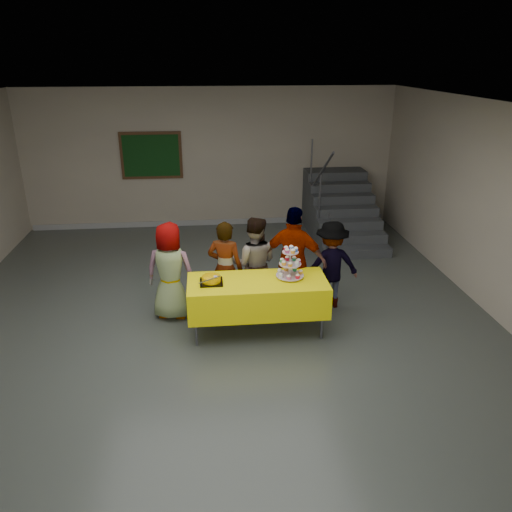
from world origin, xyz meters
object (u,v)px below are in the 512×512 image
Objects in this scene: bake_table at (258,295)px; bear_cake at (211,279)px; schoolchild_e at (331,265)px; noticeboard at (151,156)px; schoolchild_a at (170,271)px; schoolchild_b at (225,268)px; schoolchild_c at (254,264)px; cupcake_stand at (290,265)px; schoolchild_d at (294,261)px; staircase at (340,211)px.

bake_table is 0.67m from bear_cake.
schoolchild_e is at bearing 20.08° from bear_cake.
noticeboard is at bearing -58.87° from schoolchild_e.
schoolchild_a is 1.01× the size of schoolchild_b.
schoolchild_b is 0.45m from schoolchild_c.
cupcake_stand is 0.81m from schoolchild_c.
schoolchild_a is (-0.58, 0.56, -0.11)m from bear_cake.
noticeboard is (-1.16, 4.79, 0.77)m from bear_cake.
noticeboard is (-0.58, 4.23, 0.88)m from schoolchild_a.
schoolchild_d is at bearing 8.42° from schoolchild_e.
schoolchild_c reaches higher than schoolchild_a.
schoolchild_b is 1.00m from schoolchild_d.
schoolchild_d is 3.80m from staircase.
schoolchild_c is (0.64, 0.71, -0.11)m from bear_cake.
schoolchild_e is at bearing -172.20° from schoolchild_c.
schoolchild_a is (-1.20, 0.56, 0.16)m from bake_table.
schoolchild_b is at bearing -2.13° from schoolchild_e.
schoolchild_d is 1.20× the size of schoolchild_e.
schoolchild_e is (1.58, 0.06, -0.04)m from schoolchild_b.
noticeboard is (-2.95, 4.13, 0.92)m from schoolchild_e.
bear_cake is 0.96m from schoolchild_c.
schoolchild_e is at bearing -143.04° from schoolchild_d.
bake_table is 1.35m from schoolchild_e.
schoolchild_d is (0.14, 0.46, -0.14)m from cupcake_stand.
bake_table is at bearing 142.70° from schoolchild_b.
bake_table is at bearing 24.94° from schoolchild_e.
bear_cake is 0.22× the size of schoolchild_d.
schoolchild_a is 2.37m from schoolchild_e.
schoolchild_a is at bearing 22.97° from schoolchild_d.
schoolchild_c is 0.60m from schoolchild_d.
staircase is at bearing -111.44° from schoolchild_e.
schoolchild_c reaches higher than cupcake_stand.
noticeboard is at bearing 110.35° from bake_table.
schoolchild_e is 5.16m from noticeboard.
staircase is (2.80, 3.95, -0.34)m from bear_cake.
cupcake_stand is at bearing 133.96° from schoolchild_c.
schoolchild_d reaches higher than schoolchild_e.
cupcake_stand is 1.24× the size of bear_cake.
staircase reaches higher than schoolchild_c.
bake_table is 1.31× the size of schoolchild_c.
schoolchild_a is 0.79m from schoolchild_b.
schoolchild_d is (1.21, 0.52, -0.02)m from bear_cake.
schoolchild_a is 0.60× the size of staircase.
bake_table is at bearing -69.65° from noticeboard.
schoolchild_a reaches higher than schoolchild_b.
noticeboard is (-2.23, 4.72, 0.65)m from cupcake_stand.
schoolchild_a is 1.00× the size of schoolchild_c.
staircase reaches higher than schoolchild_b.
bear_cake reaches higher than bake_table.
bear_cake is at bearing 179.54° from bake_table.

